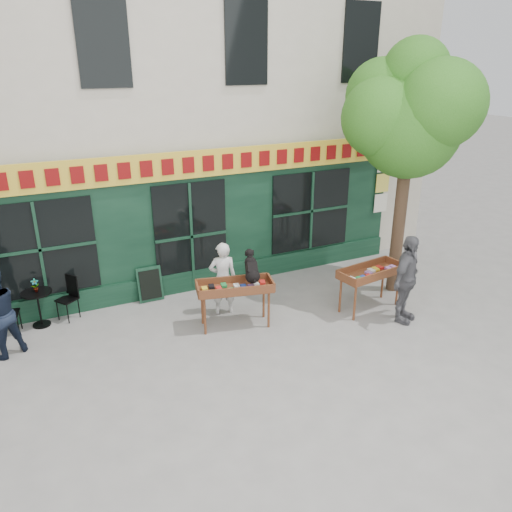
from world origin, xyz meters
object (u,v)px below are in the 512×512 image
object	(u,v)px
dog	(252,266)
man_right	(406,280)
bistro_table	(38,302)
book_cart_center	(235,289)
book_cart_right	(371,274)
woman	(223,278)

from	to	relation	value
dog	man_right	world-z (taller)	man_right
dog	bistro_table	xyz separation A→B (m)	(-3.97, 1.78, -0.75)
book_cart_center	dog	bearing A→B (deg)	4.97
book_cart_right	man_right	xyz separation A→B (m)	(0.30, -0.75, 0.12)
bistro_table	dog	bearing A→B (deg)	-24.21
book_cart_center	man_right	bearing A→B (deg)	-8.99
man_right	bistro_table	xyz separation A→B (m)	(-6.86, 3.05, -0.39)
book_cart_center	dog	world-z (taller)	dog
man_right	bistro_table	world-z (taller)	man_right
dog	man_right	bearing A→B (deg)	-10.54
dog	bistro_table	size ratio (longest dim) A/B	0.79
man_right	woman	bearing A→B (deg)	120.71
man_right	bistro_table	distance (m)	7.52
book_cart_right	bistro_table	distance (m)	6.96
book_cart_right	woman	bearing A→B (deg)	149.47
woman	book_cart_right	world-z (taller)	woman
book_cart_right	man_right	world-z (taller)	man_right
book_cart_center	woman	size ratio (longest dim) A/B	1.00
book_cart_right	man_right	distance (m)	0.82
man_right	book_cart_center	bearing A→B (deg)	129.83
book_cart_right	bistro_table	xyz separation A→B (m)	(-6.56, 2.30, -0.28)
dog	woman	world-z (taller)	woman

